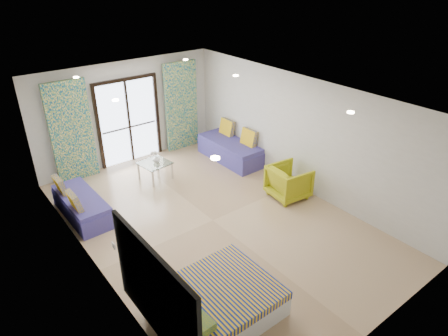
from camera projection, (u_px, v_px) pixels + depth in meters
floor at (213, 220)px, 8.47m from camera, size 5.00×7.50×0.01m
ceiling at (211, 97)px, 7.22m from camera, size 5.00×7.50×0.01m
wall_back at (127, 113)px, 10.47m from camera, size 5.00×0.01×2.70m
wall_front at (382, 266)px, 5.22m from camera, size 5.00×0.01×2.70m
wall_left at (88, 206)px, 6.48m from camera, size 0.01×7.50×2.70m
wall_right at (299, 134)px, 9.20m from camera, size 0.01×7.50×2.70m
balcony_door at (128, 116)px, 10.49m from camera, size 1.76×0.08×2.28m
balcony_rail at (129, 127)px, 10.64m from camera, size 1.52×0.03×0.04m
curtain_left at (72, 132)px, 9.54m from camera, size 1.00×0.10×2.50m
curtain_right at (181, 106)px, 11.23m from camera, size 1.00×0.10×2.50m
downlight_a at (215, 158)px, 5.07m from camera, size 0.12×0.12×0.02m
downlight_b at (351, 112)px, 6.60m from camera, size 0.12×0.12×0.02m
downlight_c at (115, 100)px, 7.17m from camera, size 0.12×0.12×0.02m
downlight_d at (236, 76)px, 8.69m from camera, size 0.12×0.12×0.02m
downlight_e at (76, 77)px, 8.57m from camera, size 0.12×0.12×0.02m
downlight_f at (186, 60)px, 10.09m from camera, size 0.12×0.12×0.02m
headboard at (155, 293)px, 5.19m from camera, size 0.06×2.10×1.50m
switch_plate at (114, 246)px, 6.06m from camera, size 0.02×0.10×0.10m
bed at (216, 302)px, 6.10m from camera, size 1.78×1.45×0.61m
daybed_left at (81, 205)px, 8.49m from camera, size 0.72×1.76×0.86m
daybed_right at (230, 149)px, 10.92m from camera, size 0.78×1.98×0.98m
coffee_table at (155, 164)px, 9.90m from camera, size 0.77×0.77×0.78m
vase at (156, 159)px, 9.86m from camera, size 0.18×0.19×0.17m
armchair at (289, 180)px, 9.14m from camera, size 0.86×0.90×0.84m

